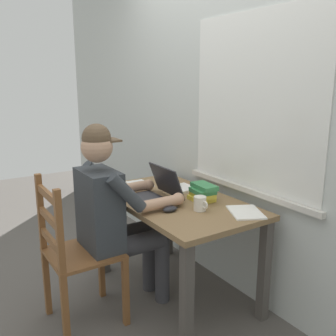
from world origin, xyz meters
name	(u,v)px	position (x,y,z in m)	size (l,w,h in m)	color
ground_plane	(175,292)	(0.00, 0.00, 0.00)	(8.00, 8.00, 0.00)	#56514C
back_wall	(227,110)	(0.01, 0.43, 1.30)	(6.00, 0.08, 2.60)	beige
desk	(175,213)	(0.00, 0.00, 0.61)	(1.21, 0.70, 0.71)	olive
seated_person	(115,211)	(-0.06, -0.42, 0.69)	(0.50, 0.60, 1.26)	#33383D
wooden_chair	(75,254)	(-0.06, -0.71, 0.47)	(0.42, 0.42, 0.95)	brown
laptop	(155,192)	(-0.06, -0.13, 0.76)	(0.33, 0.31, 0.22)	#232328
computer_mouse	(170,209)	(0.19, -0.17, 0.73)	(0.06, 0.10, 0.03)	#232328
coffee_mug_white	(200,204)	(0.27, 0.00, 0.76)	(0.12, 0.08, 0.09)	silver
coffee_mug_dark	(171,180)	(-0.26, 0.13, 0.76)	(0.12, 0.09, 0.10)	#38281E
book_stack_main	(203,192)	(0.13, 0.13, 0.77)	(0.20, 0.14, 0.11)	gold
paper_pile_near_laptop	(182,188)	(-0.16, 0.17, 0.72)	(0.19, 0.18, 0.02)	white
paper_pile_back_corner	(246,212)	(0.46, 0.21, 0.72)	(0.25, 0.18, 0.01)	white
paper_pile_side	(140,184)	(-0.45, -0.03, 0.72)	(0.23, 0.15, 0.01)	white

